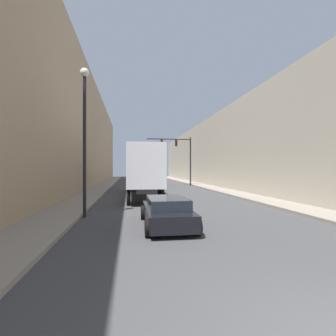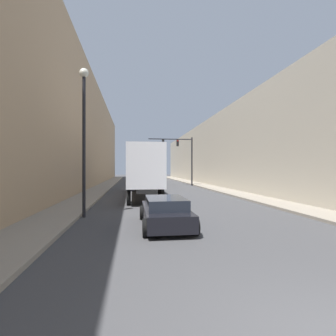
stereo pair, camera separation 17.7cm
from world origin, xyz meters
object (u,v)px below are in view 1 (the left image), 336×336
Objects in this scene: semi_truck at (142,169)px; sedan_car at (167,212)px; traffic_signal_gantry at (181,152)px; street_lamp at (85,122)px.

semi_truck reaches higher than sedan_car.
semi_truck is at bearing 92.36° from sedan_car.
street_lamp is (-9.17, -22.45, 0.00)m from traffic_signal_gantry.
sedan_car is at bearing -102.40° from traffic_signal_gantry.
traffic_signal_gantry is at bearing 65.28° from semi_truck.
sedan_car is at bearing -34.26° from street_lamp.
street_lamp reaches higher than traffic_signal_gantry.
traffic_signal_gantry is at bearing 77.60° from sedan_car.
semi_truck is at bearing 71.35° from street_lamp.
semi_truck is 3.02× the size of sedan_car.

